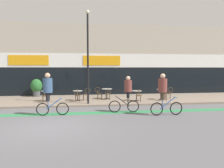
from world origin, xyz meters
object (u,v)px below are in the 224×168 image
object	(u,v)px
cafe_chair_0_near	(45,95)
cyclist_1	(164,91)
bistro_table_1	(78,93)
cafe_chair_4_near	(164,94)
cafe_chair_2_near	(108,93)
planter_pot	(36,87)
bistro_table_0	(46,94)
cyclist_0	(127,92)
cafe_chair_3_near	(139,94)
bistro_table_2	(107,92)
cafe_chair_1_side	(86,93)
cafe_chair_1_near	(77,94)
bistro_table_4	(161,92)
cafe_chair_2_side	(99,92)
cyclist_2	(49,90)
lamp_post	(88,51)
bistro_table_3	(137,94)
cafe_chair_4_side	(169,92)

from	to	relation	value
cafe_chair_0_near	cyclist_1	size ratio (longest dim) A/B	0.42
bistro_table_1	cafe_chair_4_near	distance (m)	6.18
cafe_chair_2_near	planter_pot	bearing A→B (deg)	66.86
bistro_table_0	cyclist_0	bearing A→B (deg)	-39.47
cafe_chair_3_near	cafe_chair_4_near	world-z (taller)	same
bistro_table_0	bistro_table_2	distance (m)	4.42
cafe_chair_1_side	cyclist_1	world-z (taller)	cyclist_1
cafe_chair_4_near	cafe_chair_1_near	bearing A→B (deg)	88.79
cafe_chair_0_near	cafe_chair_4_near	xyz separation A→B (m)	(8.30, -0.34, 0.00)
cafe_chair_1_near	cafe_chair_0_near	bearing A→B (deg)	93.32
bistro_table_4	cafe_chair_2_near	size ratio (longest dim) A/B	0.85
bistro_table_1	cyclist_1	world-z (taller)	cyclist_1
cafe_chair_2_near	planter_pot	world-z (taller)	planter_pot
bistro_table_4	cafe_chair_2_side	bearing A→B (deg)	167.97
bistro_table_2	cyclist_0	world-z (taller)	cyclist_0
cafe_chair_1_near	cafe_chair_1_side	world-z (taller)	same
cafe_chair_2_near	cyclist_2	bearing A→B (deg)	144.08
bistro_table_0	bistro_table_2	size ratio (longest dim) A/B	0.93
cafe_chair_2_near	lamp_post	xyz separation A→B (m)	(-1.47, -1.50, 2.91)
cafe_chair_3_near	cyclist_1	bearing A→B (deg)	-168.73
cyclist_0	cafe_chair_2_side	bearing A→B (deg)	-72.42
bistro_table_2	lamp_post	world-z (taller)	lamp_post
cafe_chair_3_near	bistro_table_3	bearing A→B (deg)	6.16
bistro_table_2	cafe_chair_2_side	xyz separation A→B (m)	(-0.63, -0.00, -0.03)
cafe_chair_3_near	cyclist_2	bearing A→B (deg)	125.79
bistro_table_1	cafe_chair_2_near	size ratio (longest dim) A/B	0.79
cafe_chair_2_side	cyclist_0	size ratio (longest dim) A/B	0.45
bistro_table_2	cafe_chair_0_near	size ratio (longest dim) A/B	0.89
cafe_chair_1_near	cyclist_1	bearing A→B (deg)	-131.74
cafe_chair_0_near	bistro_table_2	bearing A→B (deg)	-74.43
bistro_table_4	cafe_chair_1_near	distance (m)	6.12
cafe_chair_1_side	cyclist_2	size ratio (longest dim) A/B	0.41
planter_pot	cyclist_2	distance (m)	7.43
planter_pot	cafe_chair_4_side	bearing A→B (deg)	-17.36
bistro_table_4	cyclist_0	world-z (taller)	cyclist_0
bistro_table_4	cafe_chair_4_side	bearing A→B (deg)	-0.10
cyclist_0	bistro_table_0	bearing A→B (deg)	-36.17
cafe_chair_0_near	cafe_chair_2_side	bearing A→B (deg)	-71.96
cafe_chair_1_side	lamp_post	distance (m)	3.26
bistro_table_3	cafe_chair_2_near	xyz separation A→B (m)	(-2.00, 0.64, 0.01)
bistro_table_4	planter_pot	xyz separation A→B (m)	(-9.52, 3.17, 0.25)
bistro_table_2	cyclist_0	distance (m)	4.76
cafe_chair_2_near	planter_pot	distance (m)	6.27
cafe_chair_2_near	cafe_chair_2_side	bearing A→B (deg)	48.57
bistro_table_0	cafe_chair_1_side	distance (m)	2.82
bistro_table_2	cyclist_1	size ratio (longest dim) A/B	0.37
bistro_table_2	cafe_chair_4_near	size ratio (longest dim) A/B	0.89
cafe_chair_2_side	cafe_chair_4_side	size ratio (longest dim) A/B	1.00
bistro_table_0	lamp_post	world-z (taller)	lamp_post
cafe_chair_2_side	cyclist_1	world-z (taller)	cyclist_1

